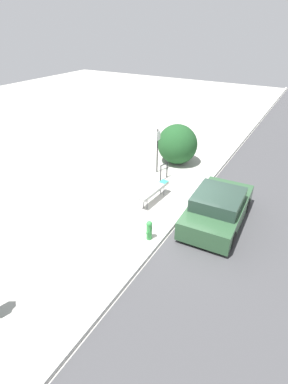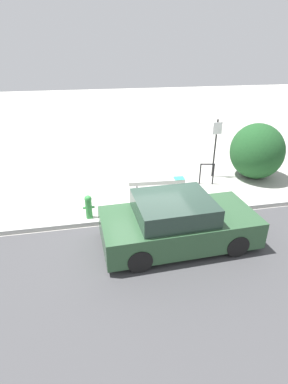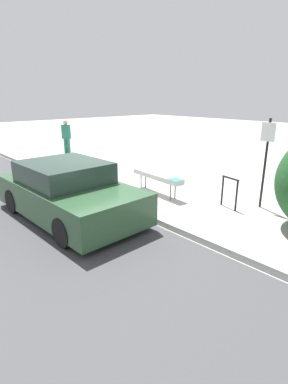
# 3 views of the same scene
# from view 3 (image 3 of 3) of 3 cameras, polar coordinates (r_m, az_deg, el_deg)

# --- Properties ---
(ground_plane) EXTENTS (60.00, 60.00, 0.00)m
(ground_plane) POSITION_cam_3_polar(r_m,az_deg,el_deg) (8.52, -7.10, -1.58)
(ground_plane) COLOR #ADAAA3
(curb) EXTENTS (60.00, 0.20, 0.13)m
(curb) POSITION_cam_3_polar(r_m,az_deg,el_deg) (8.50, -7.12, -1.17)
(curb) COLOR #A8A8A3
(curb) RESTS_ON ground_plane
(bench) EXTENTS (1.97, 0.47, 0.62)m
(bench) POSITION_cam_3_polar(r_m,az_deg,el_deg) (8.88, 2.59, 2.96)
(bench) COLOR #515156
(bench) RESTS_ON ground_plane
(bike_rack) EXTENTS (0.55, 0.16, 0.83)m
(bike_rack) POSITION_cam_3_polar(r_m,az_deg,el_deg) (8.06, 15.99, 0.49)
(bike_rack) COLOR black
(bike_rack) RESTS_ON ground_plane
(sign_post) EXTENTS (0.36, 0.08, 2.30)m
(sign_post) POSITION_cam_3_polar(r_m,az_deg,el_deg) (8.17, 22.19, 6.47)
(sign_post) COLOR black
(sign_post) RESTS_ON ground_plane
(fire_hydrant) EXTENTS (0.36, 0.22, 0.77)m
(fire_hydrant) POSITION_cam_3_polar(r_m,az_deg,el_deg) (10.13, -11.35, 3.74)
(fire_hydrant) COLOR #338C3F
(fire_hydrant) RESTS_ON ground_plane
(pedestrian) EXTENTS (0.44, 0.38, 1.72)m
(pedestrian) POSITION_cam_3_polar(r_m,az_deg,el_deg) (15.41, -14.56, 10.19)
(pedestrian) COLOR #267259
(pedestrian) RESTS_ON ground_plane
(parked_car_near) EXTENTS (4.08, 2.05, 1.34)m
(parked_car_near) POSITION_cam_3_polar(r_m,az_deg,el_deg) (7.36, -14.23, -0.03)
(parked_car_near) COLOR black
(parked_car_near) RESTS_ON ground_plane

